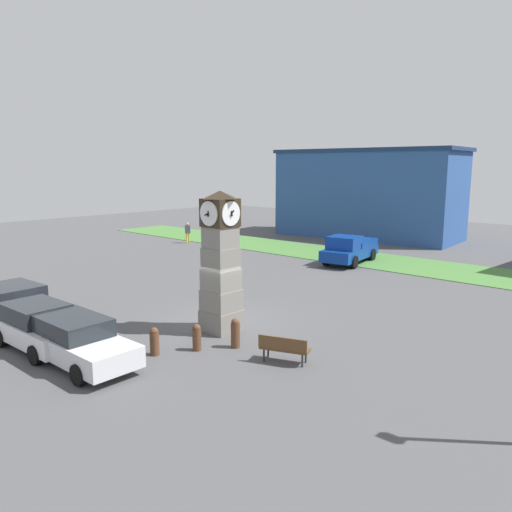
% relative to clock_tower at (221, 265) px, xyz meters
% --- Properties ---
extents(ground_plane, '(88.90, 88.90, 0.00)m').
position_rel_clock_tower_xyz_m(ground_plane, '(-0.56, 0.54, -2.53)').
color(ground_plane, '#4C4C4F').
extents(clock_tower, '(1.46, 1.52, 5.31)m').
position_rel_clock_tower_xyz_m(clock_tower, '(0.00, 0.00, 0.00)').
color(clock_tower, slate).
rests_on(clock_tower, ground_plane).
extents(bollard_near_tower, '(0.32, 0.32, 1.05)m').
position_rel_clock_tower_xyz_m(bollard_near_tower, '(1.68, -0.94, -2.00)').
color(bollard_near_tower, brown).
rests_on(bollard_near_tower, ground_plane).
extents(bollard_mid_row, '(0.30, 0.30, 0.93)m').
position_rel_clock_tower_xyz_m(bollard_mid_row, '(0.90, -2.02, -2.06)').
color(bollard_mid_row, brown).
rests_on(bollard_mid_row, ground_plane).
extents(bollard_far_row, '(0.31, 0.31, 0.95)m').
position_rel_clock_tower_xyz_m(bollard_far_row, '(0.19, -3.25, -2.05)').
color(bollard_far_row, brown).
rests_on(bollard_far_row, ground_plane).
extents(bollard_end_row, '(0.30, 0.30, 1.06)m').
position_rel_clock_tower_xyz_m(bollard_end_row, '(-0.87, -4.35, -1.99)').
color(bollard_end_row, '#333338').
rests_on(bollard_end_row, ground_plane).
extents(car_navy_sedan, '(4.23, 2.25, 1.54)m').
position_rel_clock_tower_xyz_m(car_navy_sedan, '(-6.66, -4.90, -1.75)').
color(car_navy_sedan, navy).
rests_on(car_navy_sedan, ground_plane).
extents(car_near_tower, '(4.06, 2.02, 1.54)m').
position_rel_clock_tower_xyz_m(car_near_tower, '(-3.28, -5.48, -1.75)').
color(car_near_tower, silver).
rests_on(car_near_tower, ground_plane).
extents(car_by_building, '(4.59, 1.93, 1.49)m').
position_rel_clock_tower_xyz_m(car_by_building, '(-1.02, -5.32, -1.77)').
color(car_by_building, silver).
rests_on(car_by_building, ground_plane).
extents(pickup_truck, '(2.74, 5.42, 1.85)m').
position_rel_clock_tower_xyz_m(pickup_truck, '(-3.64, 14.97, -1.60)').
color(pickup_truck, navy).
rests_on(pickup_truck, ground_plane).
extents(bench, '(1.68, 1.06, 0.90)m').
position_rel_clock_tower_xyz_m(bench, '(3.79, -0.89, -2.00)').
color(bench, brown).
rests_on(bench, ground_plane).
extents(pedestrian_by_cars, '(0.41, 0.47, 1.69)m').
position_rel_clock_tower_xyz_m(pedestrian_by_cars, '(-18.00, 13.45, -1.56)').
color(pedestrian_by_cars, gold).
rests_on(pedestrian_by_cars, ground_plane).
extents(warehouse_blue_far, '(16.28, 7.67, 7.66)m').
position_rel_clock_tower_xyz_m(warehouse_blue_far, '(-9.07, 26.49, 1.31)').
color(warehouse_blue_far, '#2D5193').
rests_on(warehouse_blue_far, ground_plane).
extents(grass_verge_far, '(53.34, 5.41, 0.04)m').
position_rel_clock_tower_xyz_m(grass_verge_far, '(-2.78, 16.84, -2.51)').
color(grass_verge_far, '#477A38').
rests_on(grass_verge_far, ground_plane).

